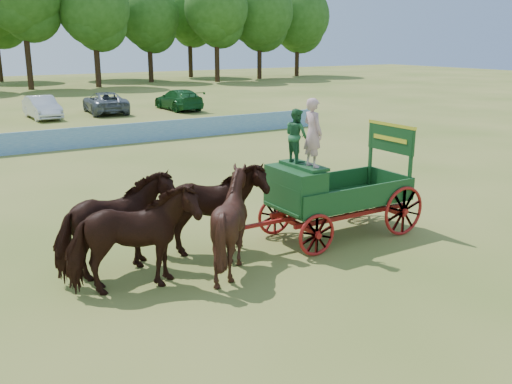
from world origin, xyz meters
The scene contains 7 objects.
ground centered at (0.00, 0.00, 0.00)m, with size 160.00×160.00×0.00m, color #988B45.
horse_lead_left centered at (-5.68, 0.62, 1.17)m, with size 1.26×2.77×2.34m, color black.
horse_lead_right centered at (-5.68, 1.72, 1.17)m, with size 1.26×2.77×2.34m, color black.
horse_wheel_left centered at (-3.28, 0.62, 1.17)m, with size 1.89×2.13×2.34m, color black.
horse_wheel_right centered at (-3.28, 1.72, 1.17)m, with size 1.26×2.77×2.34m, color black.
farm_dray centered at (-0.31, 1.17, 1.62)m, with size 6.00×2.00×3.89m.
sponsor_banner centered at (-1.00, 18.00, 0.53)m, with size 26.00×0.08×1.05m, color #2069AF.
Camera 1 is at (-9.42, -10.45, 5.30)m, focal length 40.00 mm.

